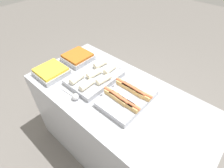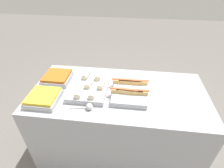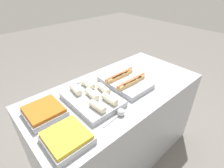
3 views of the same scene
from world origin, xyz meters
name	(u,v)px [view 2 (image 2 of 3)]	position (x,y,z in m)	size (l,w,h in m)	color
ground_plane	(117,149)	(0.00, 0.00, 0.00)	(12.00, 12.00, 0.00)	slate
counter	(118,124)	(0.00, 0.00, 0.45)	(1.65, 0.82, 0.91)	#A8AAB2
tray_hotdogs	(130,89)	(0.10, 0.00, 0.94)	(0.35, 0.45, 0.10)	#A8AAB2
tray_wraps	(90,86)	(-0.27, 0.00, 0.94)	(0.34, 0.47, 0.10)	#A8AAB2
tray_side_front	(43,98)	(-0.64, -0.22, 0.94)	(0.26, 0.27, 0.07)	#A8AAB2
tray_side_back	(57,78)	(-0.64, 0.10, 0.94)	(0.26, 0.27, 0.07)	#A8AAB2
serving_spoon_near	(88,107)	(-0.23, -0.27, 0.93)	(0.21, 0.06, 0.06)	silver
serving_spoon_far	(100,72)	(-0.23, 0.27, 0.93)	(0.21, 0.06, 0.06)	silver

